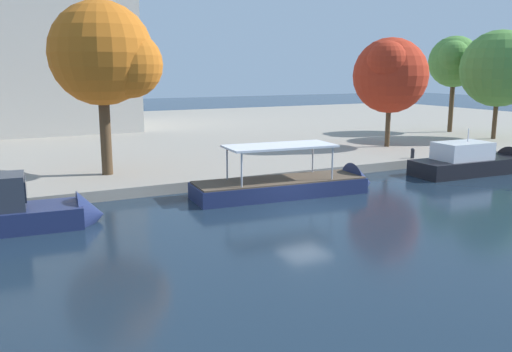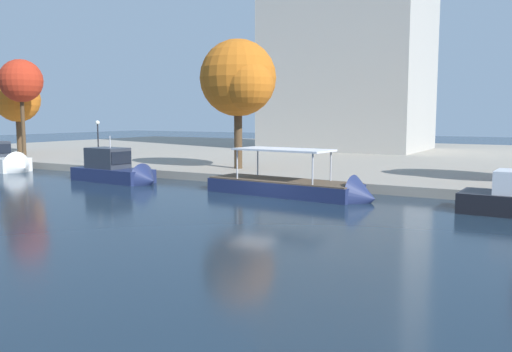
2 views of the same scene
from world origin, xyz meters
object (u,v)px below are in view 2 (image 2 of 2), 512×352
tour_boat_2 (297,190)px  tree_5 (240,80)px  lamp_post (98,138)px  tree_2 (18,99)px  tree_3 (20,82)px  motor_yacht_1 (117,172)px

tour_boat_2 → tree_5: tree_5 is taller
tour_boat_2 → lamp_post: 23.08m
lamp_post → tree_2: 20.48m
tour_boat_2 → tree_3: 38.33m
tree_3 → tree_5: bearing=0.3°
lamp_post → tree_5: (13.46, 2.90, 4.89)m
tree_2 → tree_5: bearing=-5.5°
motor_yacht_1 → lamp_post: size_ratio=2.03×
tour_boat_2 → tree_2: 43.49m
tour_boat_2 → tree_5: (-8.95, 7.74, 7.55)m
motor_yacht_1 → lamp_post: (-7.26, 5.11, 2.33)m
motor_yacht_1 → tree_3: tree_3 is taller
lamp_post → motor_yacht_1: bearing=-35.2°
lamp_post → tree_3: bearing=169.0°
motor_yacht_1 → tree_3: (-21.50, 7.88, 7.89)m
tour_boat_2 → tree_3: tree_3 is taller
lamp_post → tree_2: bearing=162.6°
motor_yacht_1 → tour_boat_2: (15.15, 0.27, -0.33)m
tree_2 → tree_3: size_ratio=0.85×
tree_2 → tour_boat_2: bearing=-14.6°
tree_2 → tree_5: (32.64, -3.12, 0.96)m
motor_yacht_1 → tour_boat_2: bearing=5.9°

